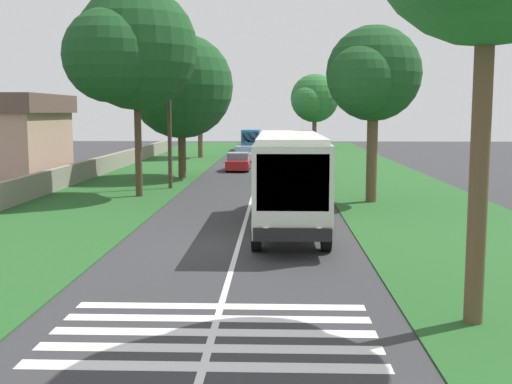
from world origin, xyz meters
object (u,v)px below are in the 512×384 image
Objects in this scene: roadside_tree_left_2 at (180,89)px; utility_pole at (169,114)px; roadside_tree_left_0 at (131,52)px; trailing_car_0 at (282,169)px; roadside_tree_right_1 at (313,100)px; trailing_car_2 at (244,154)px; trailing_car_3 at (281,148)px; trailing_car_1 at (238,162)px; roadside_tree_right_2 at (371,77)px; roadside_tree_left_1 at (199,87)px; trailing_minibus_0 at (251,138)px; coach_bus at (289,175)px.

roadside_tree_left_2 is 6.55m from utility_pole.
trailing_car_0 is at bearing -38.65° from roadside_tree_left_0.
roadside_tree_left_0 is 50.97m from roadside_tree_right_1.
trailing_car_3 is at bearing -19.76° from trailing_car_2.
trailing_car_0 is 1.00× the size of trailing_car_2.
trailing_car_1 is 20.03m from roadside_tree_right_2.
roadside_tree_left_1 is 26.61m from utility_pole.
roadside_tree_left_2 is at bearing 44.00° from roadside_tree_right_2.
trailing_car_0 is 32.71m from trailing_minibus_0.
trailing_car_0 is 25.11m from trailing_car_3.
utility_pole reaches higher than trailing_car_2.
trailing_minibus_0 is (17.10, 0.05, 0.88)m from trailing_car_2.
coach_bus reaches higher than trailing_car_2.
utility_pole is at bearing 167.75° from trailing_car_3.
trailing_car_2 is at bearing -179.82° from trailing_minibus_0.
roadside_tree_left_1 reaches higher than trailing_car_0.
trailing_minibus_0 is at bearing -6.34° from roadside_tree_left_2.
roadside_tree_right_1 reaches higher than roadside_tree_right_2.
coach_bus is at bearing -176.06° from trailing_minibus_0.
utility_pole is at bearing 166.34° from roadside_tree_right_1.
roadside_tree_right_2 is at bearing -136.00° from roadside_tree_left_2.
roadside_tree_left_2 is (19.47, 7.19, 3.99)m from coach_bus.
coach_bus is at bearing -168.14° from roadside_tree_left_1.
trailing_car_1 is 0.39× the size of roadside_tree_left_0.
trailing_car_0 is at bearing -167.57° from trailing_car_2.
utility_pole is (-31.41, 6.82, 3.81)m from trailing_car_3.
roadside_tree_left_0 reaches higher than trailing_minibus_0.
roadside_tree_left_2 is (10.10, -1.00, -1.58)m from roadside_tree_left_0.
coach_bus is 35.07m from trailing_car_2.
trailing_car_1 and trailing_car_3 have the same top height.
roadside_tree_right_2 is (-1.66, -12.36, -1.41)m from roadside_tree_left_0.
trailing_minibus_0 is at bearing 0.12° from trailing_car_1.
roadside_tree_right_2 reaches higher than coach_bus.
trailing_car_3 is (19.25, -3.48, 0.00)m from trailing_car_1.
trailing_car_0 is 0.41× the size of roadside_tree_left_1.
utility_pole reaches higher than trailing_car_0.
roadside_tree_left_0 reaches higher than roadside_tree_left_2.
utility_pole is at bearing 171.26° from trailing_car_2.
roadside_tree_right_2 is at bearing -159.90° from trailing_car_0.
trailing_minibus_0 is 45.18m from roadside_tree_right_2.
roadside_tree_right_1 is (49.41, -12.41, -1.54)m from roadside_tree_left_0.
roadside_tree_right_1 reaches higher than trailing_car_2.
trailing_car_3 is (25.11, -0.09, 0.00)m from trailing_car_0.
coach_bus is 1.13× the size of roadside_tree_left_2.
trailing_minibus_0 is at bearing 9.93° from roadside_tree_right_2.
utility_pole reaches higher than trailing_car_3.
roadside_tree_right_2 is 1.03× the size of utility_pole.
coach_bus is 15.01m from utility_pole.
trailing_car_2 is at bearing 162.05° from roadside_tree_right_1.
trailing_car_0 is 0.44× the size of roadside_tree_left_2.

